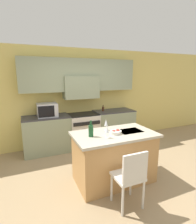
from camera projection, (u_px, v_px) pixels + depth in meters
ground_plane at (112, 179)px, 3.38m from camera, size 10.00×10.00×0.00m
back_cabinetry at (79, 89)px, 4.88m from camera, size 10.00×0.46×2.70m
back_counter at (83, 130)px, 4.89m from camera, size 3.11×0.62×0.95m
range_stove at (83, 130)px, 4.87m from camera, size 0.79×0.70×0.93m
microwave at (47, 110)px, 4.39m from camera, size 0.49×0.42×0.34m
kitchen_island at (114, 157)px, 3.29m from camera, size 1.51×0.87×0.94m
island_chair at (130, 176)px, 2.56m from camera, size 0.42×0.40×0.94m
wine_bottle at (91, 131)px, 3.00m from camera, size 0.08×0.08×0.28m
wine_glass_near at (107, 129)px, 2.93m from camera, size 0.07×0.07×0.22m
wine_glass_far at (106, 123)px, 3.32m from camera, size 0.07×0.07×0.22m
fruit_bowl at (116, 132)px, 3.15m from camera, size 0.21×0.21×0.08m
oil_bottle_on_counter at (103, 109)px, 5.04m from camera, size 0.06×0.06×0.18m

